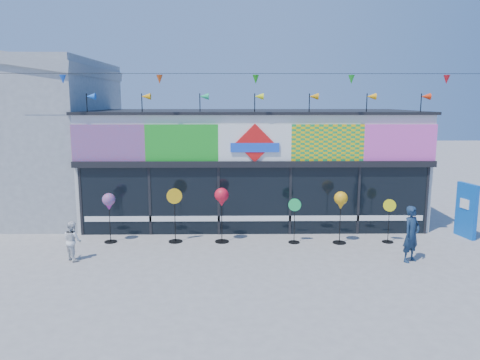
{
  "coord_description": "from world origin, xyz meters",
  "views": [
    {
      "loc": [
        -0.69,
        -11.9,
        4.49
      ],
      "look_at": [
        -0.51,
        2.0,
        2.1
      ],
      "focal_mm": 35.0,
      "sensor_mm": 36.0,
      "label": 1
    }
  ],
  "objects_px": {
    "spinner_3": "(294,220)",
    "adult_man": "(411,234)",
    "spinner_0": "(109,203)",
    "blue_sign": "(466,210)",
    "spinner_4": "(341,202)",
    "spinner_5": "(389,220)",
    "child": "(73,241)",
    "spinner_2": "(222,199)",
    "spinner_1": "(175,214)"
  },
  "relations": [
    {
      "from": "spinner_1",
      "to": "spinner_4",
      "type": "bearing_deg",
      "value": -2.13
    },
    {
      "from": "spinner_1",
      "to": "adult_man",
      "type": "distance_m",
      "value": 7.1
    },
    {
      "from": "spinner_4",
      "to": "child",
      "type": "relative_size",
      "value": 1.48
    },
    {
      "from": "spinner_1",
      "to": "spinner_2",
      "type": "distance_m",
      "value": 1.57
    },
    {
      "from": "blue_sign",
      "to": "spinner_0",
      "type": "bearing_deg",
      "value": 169.23
    },
    {
      "from": "spinner_2",
      "to": "spinner_3",
      "type": "bearing_deg",
      "value": -2.63
    },
    {
      "from": "adult_man",
      "to": "spinner_5",
      "type": "bearing_deg",
      "value": 56.76
    },
    {
      "from": "spinner_1",
      "to": "child",
      "type": "bearing_deg",
      "value": -148.22
    },
    {
      "from": "spinner_2",
      "to": "spinner_5",
      "type": "height_order",
      "value": "spinner_2"
    },
    {
      "from": "spinner_2",
      "to": "spinner_5",
      "type": "distance_m",
      "value": 5.35
    },
    {
      "from": "spinner_4",
      "to": "spinner_5",
      "type": "distance_m",
      "value": 1.68
    },
    {
      "from": "spinner_2",
      "to": "spinner_3",
      "type": "height_order",
      "value": "spinner_2"
    },
    {
      "from": "spinner_3",
      "to": "spinner_4",
      "type": "distance_m",
      "value": 1.55
    },
    {
      "from": "spinner_3",
      "to": "adult_man",
      "type": "height_order",
      "value": "adult_man"
    },
    {
      "from": "spinner_3",
      "to": "spinner_4",
      "type": "height_order",
      "value": "spinner_4"
    },
    {
      "from": "spinner_0",
      "to": "adult_man",
      "type": "height_order",
      "value": "spinner_0"
    },
    {
      "from": "spinner_1",
      "to": "spinner_3",
      "type": "distance_m",
      "value": 3.8
    },
    {
      "from": "blue_sign",
      "to": "spinner_2",
      "type": "distance_m",
      "value": 8.06
    },
    {
      "from": "spinner_1",
      "to": "spinner_5",
      "type": "bearing_deg",
      "value": -1.08
    },
    {
      "from": "spinner_1",
      "to": "spinner_2",
      "type": "bearing_deg",
      "value": -0.97
    },
    {
      "from": "adult_man",
      "to": "child",
      "type": "xyz_separation_m",
      "value": [
        -9.52,
        0.26,
        -0.23
      ]
    },
    {
      "from": "adult_man",
      "to": "spinner_2",
      "type": "bearing_deg",
      "value": 125.86
    },
    {
      "from": "spinner_2",
      "to": "child",
      "type": "xyz_separation_m",
      "value": [
        -4.18,
        -1.64,
        -0.85
      ]
    },
    {
      "from": "spinner_1",
      "to": "spinner_4",
      "type": "relative_size",
      "value": 1.04
    },
    {
      "from": "spinner_5",
      "to": "child",
      "type": "distance_m",
      "value": 9.61
    },
    {
      "from": "blue_sign",
      "to": "spinner_1",
      "type": "xyz_separation_m",
      "value": [
        -9.52,
        -0.42,
        0.01
      ]
    },
    {
      "from": "spinner_2",
      "to": "child",
      "type": "height_order",
      "value": "spinner_2"
    },
    {
      "from": "adult_man",
      "to": "blue_sign",
      "type": "bearing_deg",
      "value": 6.45
    },
    {
      "from": "spinner_4",
      "to": "spinner_5",
      "type": "xyz_separation_m",
      "value": [
        1.57,
        0.07,
        -0.59
      ]
    },
    {
      "from": "adult_man",
      "to": "spinner_4",
      "type": "bearing_deg",
      "value": 98.35
    },
    {
      "from": "spinner_3",
      "to": "child",
      "type": "xyz_separation_m",
      "value": [
        -6.48,
        -1.53,
        -0.2
      ]
    },
    {
      "from": "spinner_0",
      "to": "spinner_4",
      "type": "relative_size",
      "value": 0.96
    },
    {
      "from": "blue_sign",
      "to": "spinner_5",
      "type": "relative_size",
      "value": 1.29
    },
    {
      "from": "spinner_0",
      "to": "child",
      "type": "relative_size",
      "value": 1.42
    },
    {
      "from": "spinner_0",
      "to": "spinner_3",
      "type": "distance_m",
      "value": 5.88
    },
    {
      "from": "spinner_0",
      "to": "spinner_3",
      "type": "height_order",
      "value": "spinner_0"
    },
    {
      "from": "spinner_0",
      "to": "spinner_5",
      "type": "bearing_deg",
      "value": -0.8
    },
    {
      "from": "spinner_3",
      "to": "child",
      "type": "height_order",
      "value": "spinner_3"
    },
    {
      "from": "blue_sign",
      "to": "spinner_5",
      "type": "bearing_deg",
      "value": 178.43
    },
    {
      "from": "spinner_3",
      "to": "child",
      "type": "distance_m",
      "value": 6.66
    },
    {
      "from": "spinner_0",
      "to": "spinner_2",
      "type": "xyz_separation_m",
      "value": [
        3.56,
        -0.02,
        0.13
      ]
    },
    {
      "from": "spinner_1",
      "to": "spinner_2",
      "type": "height_order",
      "value": "spinner_2"
    },
    {
      "from": "spinner_4",
      "to": "adult_man",
      "type": "xyz_separation_m",
      "value": [
        1.61,
        -1.73,
        -0.54
      ]
    },
    {
      "from": "spinner_1",
      "to": "child",
      "type": "height_order",
      "value": "spinner_1"
    },
    {
      "from": "blue_sign",
      "to": "spinner_4",
      "type": "xyz_separation_m",
      "value": [
        -4.3,
        -0.61,
        0.43
      ]
    },
    {
      "from": "spinner_2",
      "to": "spinner_5",
      "type": "bearing_deg",
      "value": -1.11
    },
    {
      "from": "blue_sign",
      "to": "adult_man",
      "type": "xyz_separation_m",
      "value": [
        -2.69,
        -2.34,
        -0.11
      ]
    },
    {
      "from": "spinner_0",
      "to": "child",
      "type": "bearing_deg",
      "value": -110.42
    },
    {
      "from": "spinner_0",
      "to": "blue_sign",
      "type": "bearing_deg",
      "value": 2.08
    },
    {
      "from": "spinner_3",
      "to": "child",
      "type": "relative_size",
      "value": 1.27
    }
  ]
}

